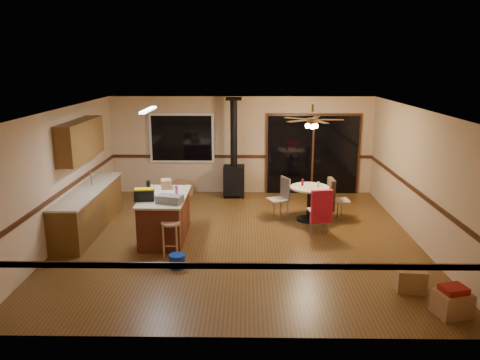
{
  "coord_description": "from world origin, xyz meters",
  "views": [
    {
      "loc": [
        0.14,
        -8.88,
        3.47
      ],
      "look_at": [
        0.0,
        0.3,
        1.15
      ],
      "focal_mm": 35.0,
      "sensor_mm": 36.0,
      "label": 1
    }
  ],
  "objects_px": {
    "bar_stool": "(171,239)",
    "dining_table": "(309,197)",
    "chair_right": "(332,194)",
    "toolbox_black": "(144,195)",
    "box_under_window": "(181,189)",
    "wood_stove": "(234,170)",
    "chair_left": "(282,193)",
    "box_corner_a": "(452,303)",
    "toolbox_grey": "(170,199)",
    "kitchen_island": "(165,217)",
    "box_corner_b": "(410,279)",
    "blue_bucket": "(177,261)",
    "chair_near": "(321,206)"
  },
  "relations": [
    {
      "from": "toolbox_black",
      "to": "box_corner_b",
      "type": "xyz_separation_m",
      "value": [
        4.52,
        -1.8,
        -0.83
      ]
    },
    {
      "from": "dining_table",
      "to": "chair_left",
      "type": "distance_m",
      "value": 0.62
    },
    {
      "from": "kitchen_island",
      "to": "toolbox_grey",
      "type": "height_order",
      "value": "toolbox_grey"
    },
    {
      "from": "toolbox_black",
      "to": "chair_right",
      "type": "height_order",
      "value": "toolbox_black"
    },
    {
      "from": "dining_table",
      "to": "chair_left",
      "type": "height_order",
      "value": "chair_left"
    },
    {
      "from": "toolbox_grey",
      "to": "chair_right",
      "type": "bearing_deg",
      "value": 26.85
    },
    {
      "from": "chair_left",
      "to": "kitchen_island",
      "type": "bearing_deg",
      "value": -151.5
    },
    {
      "from": "chair_right",
      "to": "toolbox_black",
      "type": "bearing_deg",
      "value": -158.14
    },
    {
      "from": "box_under_window",
      "to": "box_corner_a",
      "type": "distance_m",
      "value": 7.58
    },
    {
      "from": "dining_table",
      "to": "box_corner_a",
      "type": "height_order",
      "value": "dining_table"
    },
    {
      "from": "toolbox_grey",
      "to": "box_corner_b",
      "type": "relative_size",
      "value": 1.09
    },
    {
      "from": "chair_right",
      "to": "box_corner_b",
      "type": "relative_size",
      "value": 1.59
    },
    {
      "from": "chair_left",
      "to": "bar_stool",
      "type": "bearing_deg",
      "value": -135.27
    },
    {
      "from": "toolbox_grey",
      "to": "toolbox_black",
      "type": "relative_size",
      "value": 1.27
    },
    {
      "from": "chair_near",
      "to": "box_corner_a",
      "type": "distance_m",
      "value": 3.49
    },
    {
      "from": "chair_right",
      "to": "box_under_window",
      "type": "bearing_deg",
      "value": 152.83
    },
    {
      "from": "wood_stove",
      "to": "chair_left",
      "type": "relative_size",
      "value": 4.7
    },
    {
      "from": "chair_right",
      "to": "chair_left",
      "type": "bearing_deg",
      "value": 174.81
    },
    {
      "from": "kitchen_island",
      "to": "toolbox_grey",
      "type": "relative_size",
      "value": 3.52
    },
    {
      "from": "kitchen_island",
      "to": "chair_near",
      "type": "xyz_separation_m",
      "value": [
        3.17,
        0.3,
        0.14
      ]
    },
    {
      "from": "kitchen_island",
      "to": "toolbox_grey",
      "type": "bearing_deg",
      "value": -68.58
    },
    {
      "from": "blue_bucket",
      "to": "box_corner_b",
      "type": "relative_size",
      "value": 0.64
    },
    {
      "from": "toolbox_grey",
      "to": "box_under_window",
      "type": "height_order",
      "value": "toolbox_grey"
    },
    {
      "from": "bar_stool",
      "to": "box_corner_a",
      "type": "xyz_separation_m",
      "value": [
        4.29,
        -2.04,
        -0.15
      ]
    },
    {
      "from": "toolbox_black",
      "to": "blue_bucket",
      "type": "distance_m",
      "value": 1.56
    },
    {
      "from": "box_under_window",
      "to": "kitchen_island",
      "type": "bearing_deg",
      "value": -88.01
    },
    {
      "from": "bar_stool",
      "to": "dining_table",
      "type": "xyz_separation_m",
      "value": [
        2.79,
        2.02,
        0.21
      ]
    },
    {
      "from": "bar_stool",
      "to": "blue_bucket",
      "type": "xyz_separation_m",
      "value": [
        0.18,
        -0.53,
        -0.2
      ]
    },
    {
      "from": "chair_near",
      "to": "box_under_window",
      "type": "distance_m",
      "value": 4.33
    },
    {
      "from": "chair_left",
      "to": "chair_near",
      "type": "bearing_deg",
      "value": -54.41
    },
    {
      "from": "wood_stove",
      "to": "blue_bucket",
      "type": "height_order",
      "value": "wood_stove"
    },
    {
      "from": "bar_stool",
      "to": "chair_right",
      "type": "bearing_deg",
      "value": 31.95
    },
    {
      "from": "kitchen_island",
      "to": "box_corner_a",
      "type": "distance_m",
      "value": 5.39
    },
    {
      "from": "chair_left",
      "to": "chair_right",
      "type": "relative_size",
      "value": 0.77
    },
    {
      "from": "dining_table",
      "to": "box_corner_b",
      "type": "xyz_separation_m",
      "value": [
        1.16,
        -3.31,
        -0.35
      ]
    },
    {
      "from": "toolbox_black",
      "to": "blue_bucket",
      "type": "height_order",
      "value": "toolbox_black"
    },
    {
      "from": "wood_stove",
      "to": "dining_table",
      "type": "bearing_deg",
      "value": -47.13
    },
    {
      "from": "toolbox_grey",
      "to": "box_corner_b",
      "type": "xyz_separation_m",
      "value": [
        4.01,
        -1.65,
        -0.8
      ]
    },
    {
      "from": "dining_table",
      "to": "bar_stool",
      "type": "bearing_deg",
      "value": -144.09
    },
    {
      "from": "blue_bucket",
      "to": "box_under_window",
      "type": "bearing_deg",
      "value": 96.89
    },
    {
      "from": "box_corner_a",
      "to": "box_corner_b",
      "type": "bearing_deg",
      "value": 114.16
    },
    {
      "from": "toolbox_grey",
      "to": "blue_bucket",
      "type": "bearing_deg",
      "value": -74.73
    },
    {
      "from": "kitchen_island",
      "to": "bar_stool",
      "type": "height_order",
      "value": "kitchen_island"
    },
    {
      "from": "chair_left",
      "to": "chair_right",
      "type": "bearing_deg",
      "value": -5.19
    },
    {
      "from": "box_under_window",
      "to": "bar_stool",
      "type": "bearing_deg",
      "value": -84.83
    },
    {
      "from": "toolbox_grey",
      "to": "bar_stool",
      "type": "distance_m",
      "value": 0.75
    },
    {
      "from": "blue_bucket",
      "to": "dining_table",
      "type": "xyz_separation_m",
      "value": [
        2.61,
        2.55,
        0.41
      ]
    },
    {
      "from": "box_corner_b",
      "to": "chair_left",
      "type": "bearing_deg",
      "value": 117.04
    },
    {
      "from": "toolbox_black",
      "to": "box_under_window",
      "type": "height_order",
      "value": "toolbox_black"
    },
    {
      "from": "chair_right",
      "to": "bar_stool",
      "type": "bearing_deg",
      "value": -148.05
    }
  ]
}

